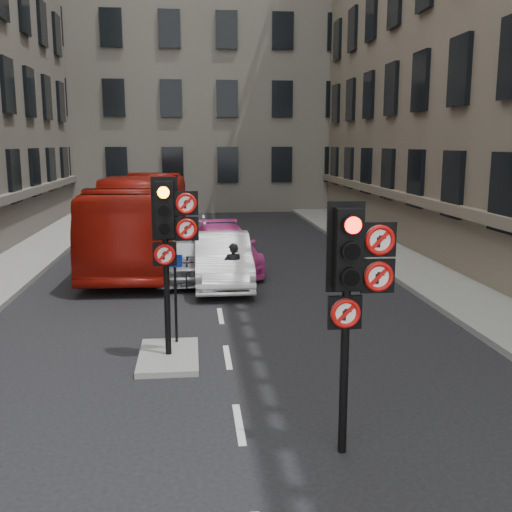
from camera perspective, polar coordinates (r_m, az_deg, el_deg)
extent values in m
plane|color=black|center=(8.03, -0.43, -22.05)|extent=(120.00, 120.00, 0.00)
cube|color=gray|center=(20.74, 16.32, -1.57)|extent=(3.00, 50.00, 0.16)
cube|color=gray|center=(12.49, -8.31, -9.46)|extent=(1.20, 2.00, 0.12)
cube|color=slate|center=(45.08, -5.49, 17.89)|extent=(30.00, 14.00, 20.00)
cylinder|color=black|center=(8.58, 8.39, -10.88)|extent=(0.12, 0.12, 2.40)
cube|color=black|center=(8.11, 8.73, 0.70)|extent=(0.36, 0.28, 1.10)
cube|color=black|center=(8.23, 8.50, 0.85)|extent=(0.52, 0.03, 1.25)
cylinder|color=#FF1407|center=(7.82, 9.25, 2.91)|extent=(0.22, 0.01, 0.22)
cylinder|color=black|center=(7.88, 9.18, 0.39)|extent=(0.22, 0.01, 0.22)
cylinder|color=black|center=(7.95, 9.10, -2.10)|extent=(0.22, 0.01, 0.22)
cube|color=black|center=(8.19, 11.63, 1.55)|extent=(0.47, 0.05, 0.47)
cylinder|color=white|center=(8.15, 11.71, 1.50)|extent=(0.41, 0.02, 0.41)
torus|color=#BF0C0A|center=(8.14, 11.75, 1.48)|extent=(0.41, 0.06, 0.41)
cube|color=#BF0C0A|center=(8.13, 11.76, 1.48)|extent=(0.25, 0.01, 0.25)
cube|color=black|center=(8.28, 11.50, -1.87)|extent=(0.47, 0.05, 0.47)
cylinder|color=white|center=(8.24, 11.58, -1.93)|extent=(0.41, 0.02, 0.41)
torus|color=#BF0C0A|center=(8.23, 11.61, -1.95)|extent=(0.41, 0.06, 0.41)
cube|color=#BF0C0A|center=(8.22, 11.62, -1.96)|extent=(0.25, 0.01, 0.25)
cube|color=black|center=(8.28, 8.45, -5.34)|extent=(0.47, 0.05, 0.47)
cylinder|color=white|center=(8.24, 8.52, -5.41)|extent=(0.41, 0.02, 0.41)
torus|color=#BF0C0A|center=(8.23, 8.55, -5.44)|extent=(0.41, 0.06, 0.41)
cube|color=#BF0C0A|center=(8.23, 8.56, -5.45)|extent=(0.25, 0.01, 0.25)
cylinder|color=black|center=(12.11, -8.48, -3.85)|extent=(0.12, 0.12, 2.40)
cube|color=black|center=(11.80, -8.71, 4.40)|extent=(0.36, 0.28, 1.10)
cube|color=black|center=(11.93, -8.68, 4.47)|extent=(0.52, 0.03, 1.25)
cylinder|color=orange|center=(11.52, -8.81, 6.00)|extent=(0.22, 0.02, 0.22)
cylinder|color=black|center=(11.55, -8.76, 4.27)|extent=(0.22, 0.02, 0.22)
cylinder|color=black|center=(11.60, -8.71, 2.55)|extent=(0.22, 0.02, 0.22)
cube|color=black|center=(11.75, -6.68, 5.02)|extent=(0.47, 0.05, 0.47)
cylinder|color=white|center=(11.71, -6.68, 5.00)|extent=(0.41, 0.02, 0.41)
torus|color=#BF0C0A|center=(11.70, -6.68, 4.99)|extent=(0.41, 0.06, 0.41)
cube|color=#BF0C0A|center=(11.69, -6.68, 4.99)|extent=(0.25, 0.02, 0.25)
cube|color=black|center=(11.81, -6.63, 2.60)|extent=(0.47, 0.05, 0.47)
cylinder|color=white|center=(11.77, -6.63, 2.58)|extent=(0.41, 0.02, 0.41)
torus|color=#BF0C0A|center=(11.76, -6.63, 2.57)|extent=(0.41, 0.06, 0.41)
cube|color=#BF0C0A|center=(11.75, -6.63, 2.56)|extent=(0.25, 0.02, 0.25)
cube|color=black|center=(11.91, -8.69, 0.18)|extent=(0.47, 0.05, 0.47)
cylinder|color=white|center=(11.87, -8.70, 0.14)|extent=(0.41, 0.02, 0.41)
torus|color=#BF0C0A|center=(11.85, -8.70, 0.13)|extent=(0.41, 0.06, 0.41)
cube|color=#BF0C0A|center=(11.85, -8.70, 0.12)|extent=(0.25, 0.02, 0.25)
imported|color=#B3B6BB|center=(19.39, -7.26, -0.22)|extent=(1.91, 4.16, 1.38)
imported|color=silver|center=(18.54, -3.22, -0.34)|extent=(1.71, 4.81, 1.58)
imported|color=#D63F9A|center=(20.76, -3.14, 0.75)|extent=(2.62, 5.37, 1.50)
imported|color=maroon|center=(22.50, -10.77, 3.47)|extent=(3.07, 11.41, 3.15)
imported|color=black|center=(18.11, -6.56, -1.67)|extent=(0.49, 1.60, 0.96)
imported|color=black|center=(17.15, -2.22, -1.31)|extent=(0.61, 0.45, 1.54)
cylinder|color=black|center=(12.90, -7.66, -4.11)|extent=(0.06, 0.06, 1.89)
cube|color=#0D2895|center=(12.66, -7.76, -0.45)|extent=(0.33, 0.08, 0.26)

